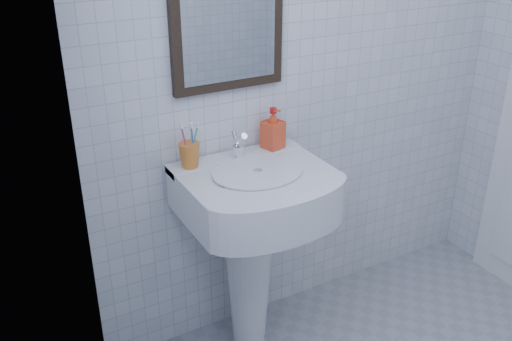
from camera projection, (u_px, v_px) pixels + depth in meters
wall_back at (312, 72)px, 2.63m from camera, size 2.20×0.02×2.50m
wall_left at (198, 276)px, 1.20m from camera, size 0.02×2.40×2.50m
washbasin at (251, 229)px, 2.53m from camera, size 0.62×0.46×0.96m
faucet at (238, 146)px, 2.47m from camera, size 0.05×0.12×0.13m
toothbrush_cup at (190, 155)px, 2.38m from camera, size 0.12×0.12×0.11m
soap_dispenser at (273, 128)px, 2.55m from camera, size 0.10×0.11×0.19m
wall_mirror at (228, 15)px, 2.30m from camera, size 0.50×0.04×0.62m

